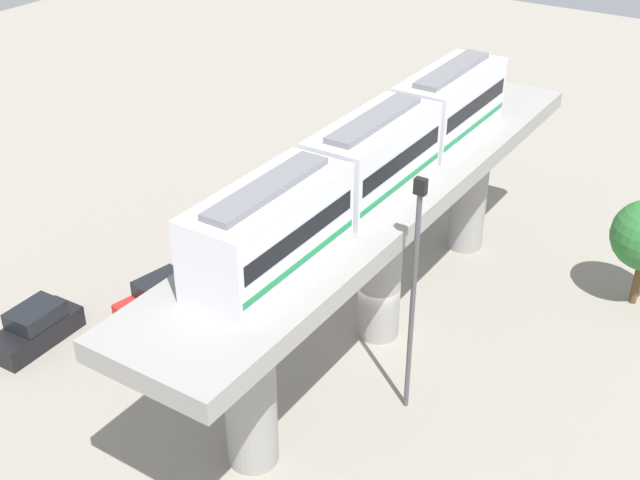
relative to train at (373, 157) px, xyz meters
The scene contains 7 objects.
ground_plane 9.17m from the train, 90.00° to the left, with size 120.00×120.00×0.00m, color gray.
viaduct 3.51m from the train, 90.00° to the left, with size 5.20×28.85×7.59m.
train is the anchor object (origin of this frame).
parked_car_red 12.95m from the train, 161.32° to the right, with size 2.55×4.46×1.76m.
parked_car_silver 13.85m from the train, 120.09° to the left, with size 1.87×4.23×1.76m.
parked_car_black 16.97m from the train, 147.42° to the right, with size 1.94×4.26×1.76m.
signal_post 5.57m from the train, 38.26° to the right, with size 0.44×0.28×10.19m.
Camera 1 is at (14.55, -27.16, 22.76)m, focal length 46.72 mm.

